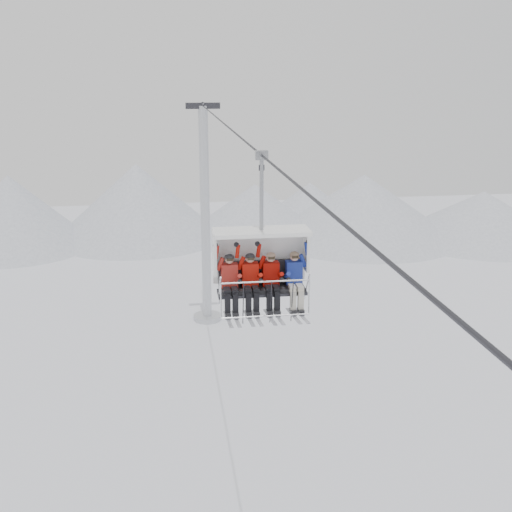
{
  "coord_description": "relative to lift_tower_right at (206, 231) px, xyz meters",
  "views": [
    {
      "loc": [
        -2.3,
        -16.2,
        15.24
      ],
      "look_at": [
        0.0,
        0.0,
        10.51
      ],
      "focal_mm": 45.0,
      "sensor_mm": 36.0,
      "label": 1
    }
  ],
  "objects": [
    {
      "name": "skier_far_left",
      "position": [
        -0.82,
        -23.14,
        4.43
      ],
      "size": [
        0.41,
        1.69,
        1.63
      ],
      "color": "red",
      "rests_on": "chairlift_carrier"
    },
    {
      "name": "ridgeline",
      "position": [
        -1.58,
        20.05,
        -2.94
      ],
      "size": [
        72.0,
        21.0,
        7.0
      ],
      "color": "silver",
      "rests_on": "ground"
    },
    {
      "name": "skier_center_right",
      "position": [
        0.23,
        -23.14,
        4.43
      ],
      "size": [
        0.41,
        1.69,
        1.63
      ],
      "color": "#A50C04",
      "rests_on": "chairlift_carrier"
    },
    {
      "name": "skier_center_left",
      "position": [
        -0.3,
        -23.14,
        4.43
      ],
      "size": [
        0.41,
        1.69,
        1.63
      ],
      "color": "red",
      "rests_on": "chairlift_carrier"
    },
    {
      "name": "lift_tower_right",
      "position": [
        0.0,
        0.0,
        0.0
      ],
      "size": [
        2.0,
        1.8,
        13.48
      ],
      "color": "#B8BBC0",
      "rests_on": "ground"
    },
    {
      "name": "chairlift_carrier",
      "position": [
        0.0,
        -22.83,
        4.9
      ],
      "size": [
        2.39,
        1.17,
        3.98
      ],
      "color": "black",
      "rests_on": "haul_cable"
    },
    {
      "name": "haul_cable",
      "position": [
        0.0,
        -22.0,
        7.52
      ],
      "size": [
        0.06,
        50.0,
        0.06
      ],
      "primitive_type": "cylinder",
      "rotation": [
        1.57,
        0.0,
        0.0
      ],
      "color": "#2B2B2F",
      "rests_on": "lift_tower_left"
    },
    {
      "name": "skier_far_right",
      "position": [
        0.82,
        -23.14,
        4.43
      ],
      "size": [
        0.41,
        1.69,
        1.63
      ],
      "color": "#1D309A",
      "rests_on": "chairlift_carrier"
    }
  ]
}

